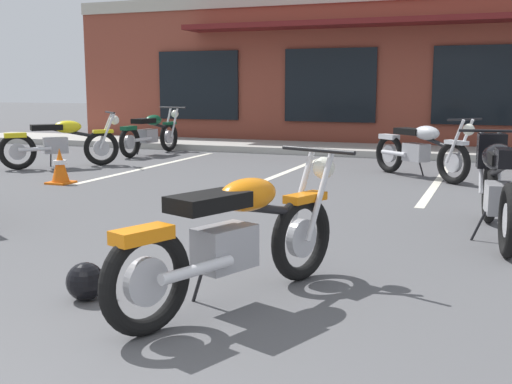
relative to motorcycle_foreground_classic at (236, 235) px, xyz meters
name	(u,v)px	position (x,y,z in m)	size (l,w,h in m)	color
ground_plane	(245,246)	(-0.52, 1.44, -0.46)	(80.00, 80.00, 0.00)	#515154
sidewalk_kerb	(394,151)	(-0.52, 9.86, -0.39)	(22.00, 1.80, 0.14)	#A8A59E
brick_storefront_building	(419,72)	(-0.52, 13.52, 1.34)	(17.07, 6.08, 3.61)	brown
painted_stall_lines	(358,176)	(-0.52, 6.26, -0.46)	(7.59, 4.80, 0.01)	silver
motorcycle_foreground_classic	(236,235)	(0.00, 0.00, 0.00)	(1.06, 2.01, 0.98)	black
motorcycle_black_cruiser	(151,133)	(-5.34, 8.01, 0.00)	(0.66, 2.11, 0.98)	black
motorcycle_blue_standard	(62,142)	(-5.68, 5.50, 0.00)	(1.61, 1.69, 0.98)	black
motorcycle_green_cafe_racer	(421,149)	(0.42, 6.42, 0.00)	(1.73, 1.56, 0.98)	black
motorcycle_orange_scrambler	(498,182)	(1.58, 2.70, 0.07)	(0.71, 2.11, 0.98)	black
helmet_on_pavement	(86,281)	(-0.98, -0.31, -0.33)	(0.26, 0.26, 0.26)	black
traffic_cone	(60,166)	(-4.49, 3.93, -0.20)	(0.34, 0.34, 0.53)	orange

